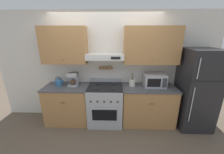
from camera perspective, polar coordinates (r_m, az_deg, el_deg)
The scene contains 10 objects.
ground_plane at distance 3.31m, azimuth -3.01°, elevation -20.90°, with size 16.00×16.00×0.00m, color brown.
wall_back at distance 3.22m, azimuth -1.78°, elevation 7.02°, with size 5.20×0.46×2.55m.
counter_left at distance 3.50m, azimuth -17.73°, elevation -10.56°, with size 1.00×0.63×0.91m.
counter_right at distance 3.40m, azimuth 14.61°, elevation -11.14°, with size 1.21×0.63×0.91m.
stove_range at distance 3.29m, azimuth -2.74°, elevation -11.30°, with size 0.78×0.68×1.01m.
refrigerator at distance 3.54m, azimuth 31.58°, elevation -4.46°, with size 0.69×0.74×1.77m.
tea_kettle at distance 3.40m, azimuth -21.23°, elevation -1.86°, with size 0.20×0.16×0.21m.
coffee_maker at distance 3.29m, azimuth -15.77°, elevation -0.78°, with size 0.21×0.23×0.30m.
microwave at distance 3.26m, azimuth 17.23°, elevation -1.21°, with size 0.47×0.37×0.29m.
utensil_crock at distance 3.16m, azimuth 8.37°, elevation -2.33°, with size 0.13×0.13×0.31m.
Camera 1 is at (0.23, -2.57, 2.08)m, focal length 22.00 mm.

